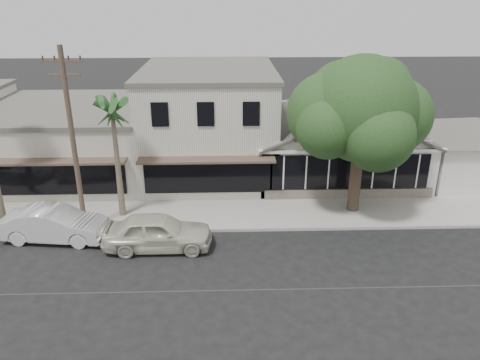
{
  "coord_description": "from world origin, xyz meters",
  "views": [
    {
      "loc": [
        -1.95,
        -15.66,
        11.15
      ],
      "look_at": [
        -1.27,
        6.0,
        2.33
      ],
      "focal_mm": 35.0,
      "sensor_mm": 36.0,
      "label": 1
    }
  ],
  "objects_px": {
    "utility_pole": "(73,139)",
    "car_1": "(55,224)",
    "car_0": "(158,232)",
    "shade_tree": "(359,111)"
  },
  "relations": [
    {
      "from": "utility_pole",
      "to": "car_1",
      "type": "distance_m",
      "value": 4.2
    },
    {
      "from": "car_1",
      "to": "utility_pole",
      "type": "bearing_deg",
      "value": -48.83
    },
    {
      "from": "utility_pole",
      "to": "car_1",
      "type": "relative_size",
      "value": 1.81
    },
    {
      "from": "utility_pole",
      "to": "car_0",
      "type": "relative_size",
      "value": 1.81
    },
    {
      "from": "utility_pole",
      "to": "car_0",
      "type": "bearing_deg",
      "value": -24.43
    },
    {
      "from": "car_1",
      "to": "shade_tree",
      "type": "bearing_deg",
      "value": -72.76
    },
    {
      "from": "utility_pole",
      "to": "shade_tree",
      "type": "xyz_separation_m",
      "value": [
        13.79,
        2.04,
        0.72
      ]
    },
    {
      "from": "utility_pole",
      "to": "car_0",
      "type": "xyz_separation_m",
      "value": [
        3.86,
        -1.75,
        -3.94
      ]
    },
    {
      "from": "car_0",
      "to": "car_1",
      "type": "distance_m",
      "value": 5.09
    },
    {
      "from": "car_1",
      "to": "car_0",
      "type": "bearing_deg",
      "value": -94.42
    }
  ]
}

